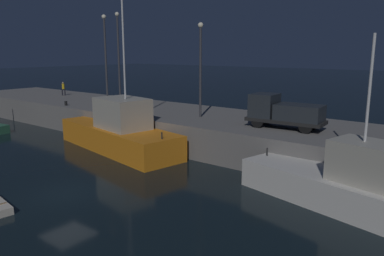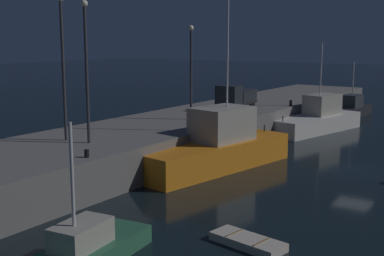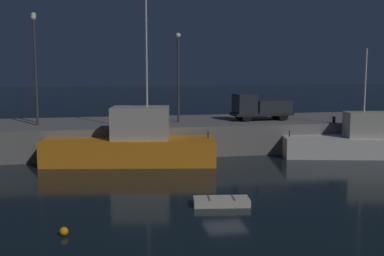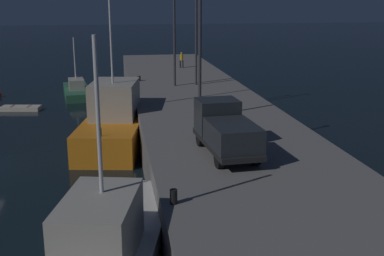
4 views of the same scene
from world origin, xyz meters
name	(u,v)px [view 4 (image 4 of 4)]	position (x,y,z in m)	size (l,w,h in m)	color
pier_quay	(217,139)	(0.00, 14.56, 1.26)	(72.37, 9.59, 2.51)	slate
fishing_trawler_red	(77,90)	(-22.24, 4.53, 0.60)	(8.20, 3.30, 5.96)	#2D6647
fishing_boat_blue	(117,120)	(-5.00, 8.42, 1.50)	(13.36, 6.02, 13.57)	orange
fishing_boat_white	(108,253)	(13.31, 7.78, 1.21)	(12.00, 5.93, 8.77)	silver
rowboat_white_mid	(21,108)	(-16.21, -0.02, 0.19)	(1.90, 3.61, 0.42)	beige
lamp_post_west	(196,22)	(-12.62, 15.36, 7.88)	(0.44, 0.44, 9.34)	#38383D
lamp_post_east	(174,24)	(-12.41, 13.48, 7.67)	(0.44, 0.44, 8.95)	#38383D
lamp_post_central	(200,46)	(-0.59, 13.53, 7.02)	(0.44, 0.44, 7.69)	#38383D
utility_truck	(225,130)	(6.85, 13.45, 3.71)	(5.58, 2.38, 2.39)	black
dockworker	(182,59)	(-23.40, 15.63, 3.46)	(0.42, 0.42, 1.67)	black
bollard_west	(139,78)	(-15.45, 10.60, 2.74)	(0.28, 0.28, 0.45)	black
bollard_central	(174,197)	(12.44, 10.23, 2.79)	(0.28, 0.28, 0.56)	black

